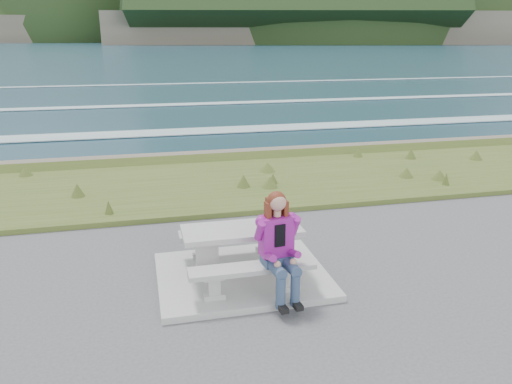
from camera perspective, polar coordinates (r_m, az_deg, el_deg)
concrete_slab at (r=7.90m, az=-1.58°, el=-9.55°), size 2.60×2.10×0.10m
picnic_table at (r=7.63m, az=-1.62°, el=-5.31°), size 1.80×0.75×0.75m
bench_landward at (r=7.10m, az=-0.44°, el=-9.18°), size 1.80×0.35×0.45m
bench_seaward at (r=8.35m, az=-2.60°, el=-4.97°), size 1.80×0.35×0.45m
grass_verge at (r=12.51m, az=-6.28°, el=0.50°), size 160.00×4.50×0.22m
shore_drop at (r=15.29m, az=-7.67°, el=3.60°), size 160.00×0.80×2.20m
ocean at (r=32.46m, az=-10.76°, el=7.69°), size 1600.00×1600.00×0.09m
headland_range at (r=448.36m, az=12.60°, el=17.95°), size 729.83×363.95×194.91m
seated_woman at (r=6.97m, az=2.81°, el=-7.86°), size 0.51×0.81×1.51m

